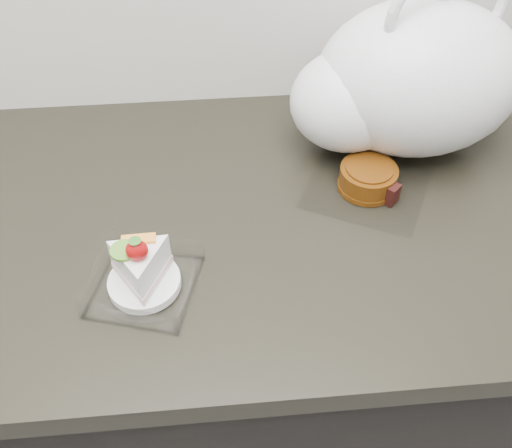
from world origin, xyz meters
TOP-DOWN VIEW (x-y plane):
  - counter at (0.00, 1.69)m, footprint 2.04×0.64m
  - cake_tray at (-0.05, 1.55)m, footprint 0.17×0.17m
  - mooncake_wrap at (0.30, 1.72)m, footprint 0.24×0.23m
  - plastic_bag at (0.37, 1.84)m, footprint 0.43×0.35m

SIDE VIEW (x-z plane):
  - counter at x=0.00m, z-range 0.00..0.90m
  - mooncake_wrap at x=0.30m, z-range 0.90..0.94m
  - cake_tray at x=-0.05m, z-range 0.88..0.98m
  - plastic_bag at x=0.37m, z-range 0.87..1.18m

